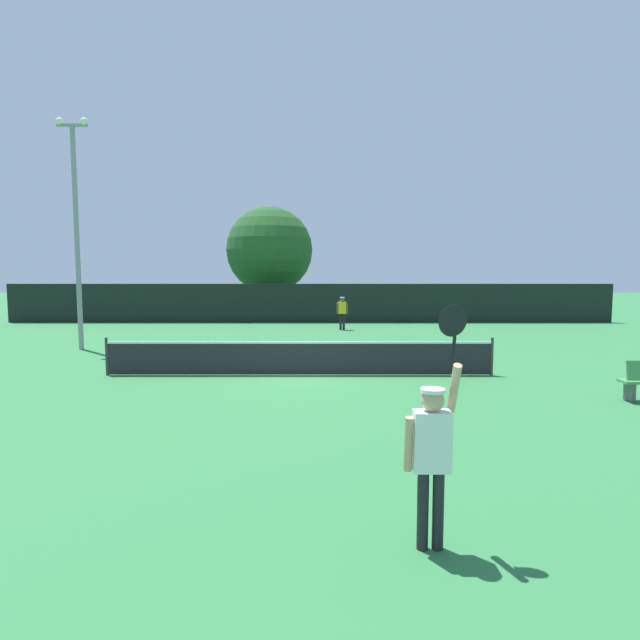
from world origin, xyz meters
TOP-DOWN VIEW (x-y plane):
  - ground_plane at (0.00, 0.00)m, footprint 120.00×120.00m
  - tennis_net at (0.00, 0.00)m, footprint 10.94×0.08m
  - perimeter_fence at (0.00, 15.48)m, footprint 34.95×0.12m
  - player_serving at (1.75, -9.23)m, footprint 0.68×0.40m
  - player_receiving at (1.70, 11.59)m, footprint 0.57×0.24m
  - tennis_ball at (1.01, 2.99)m, footprint 0.07×0.07m
  - light_pole at (-8.43, 4.95)m, footprint 1.18×0.28m
  - large_tree at (-2.72, 19.67)m, footprint 5.60×5.60m
  - parked_car_near at (-8.25, 23.94)m, footprint 2.29×4.36m

SIDE VIEW (x-z plane):
  - ground_plane at x=0.00m, z-range 0.00..0.00m
  - tennis_ball at x=1.01m, z-range 0.00..0.07m
  - tennis_net at x=0.00m, z-range -0.02..1.05m
  - parked_car_near at x=-8.25m, z-range -0.07..1.62m
  - player_receiving at x=1.70m, z-range 0.19..1.84m
  - perimeter_fence at x=0.00m, z-range 0.00..2.24m
  - player_serving at x=1.75m, z-range -0.15..2.42m
  - large_tree at x=-2.72m, z-range 0.76..7.91m
  - light_pole at x=-8.43m, z-range 0.57..9.07m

